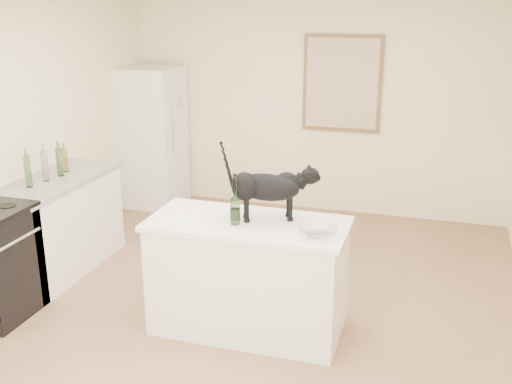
# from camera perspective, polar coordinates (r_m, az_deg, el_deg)

# --- Properties ---
(floor) EXTENTS (5.50, 5.50, 0.00)m
(floor) POSITION_cam_1_polar(r_m,az_deg,el_deg) (5.09, -1.14, -11.42)
(floor) COLOR #9B7052
(floor) RESTS_ON ground
(wall_back) EXTENTS (4.50, 0.00, 4.50)m
(wall_back) POSITION_cam_1_polar(r_m,az_deg,el_deg) (7.20, 5.70, 8.32)
(wall_back) COLOR #FDF1C4
(wall_back) RESTS_ON ground
(island_base) EXTENTS (1.44, 0.67, 0.86)m
(island_base) POSITION_cam_1_polar(r_m,az_deg,el_deg) (4.69, -0.77, -8.17)
(island_base) COLOR white
(island_base) RESTS_ON floor
(island_top) EXTENTS (1.50, 0.70, 0.04)m
(island_top) POSITION_cam_1_polar(r_m,az_deg,el_deg) (4.51, -0.79, -3.03)
(island_top) COLOR white
(island_top) RESTS_ON island_base
(left_cabinets) EXTENTS (0.60, 1.40, 0.86)m
(left_cabinets) POSITION_cam_1_polar(r_m,az_deg,el_deg) (5.98, -18.30, -3.19)
(left_cabinets) COLOR white
(left_cabinets) RESTS_ON floor
(left_countertop) EXTENTS (0.62, 1.44, 0.04)m
(left_countertop) POSITION_cam_1_polar(r_m,az_deg,el_deg) (5.84, -18.73, 0.93)
(left_countertop) COLOR gray
(left_countertop) RESTS_ON left_cabinets
(fridge) EXTENTS (0.68, 0.68, 1.70)m
(fridge) POSITION_cam_1_polar(r_m,az_deg,el_deg) (7.54, -9.76, 5.11)
(fridge) COLOR white
(fridge) RESTS_ON floor
(artwork_frame) EXTENTS (0.90, 0.03, 1.10)m
(artwork_frame) POSITION_cam_1_polar(r_m,az_deg,el_deg) (7.08, 8.13, 10.12)
(artwork_frame) COLOR brown
(artwork_frame) RESTS_ON wall_back
(artwork_canvas) EXTENTS (0.82, 0.00, 1.02)m
(artwork_canvas) POSITION_cam_1_polar(r_m,az_deg,el_deg) (7.06, 8.11, 10.10)
(artwork_canvas) COLOR beige
(artwork_canvas) RESTS_ON wall_back
(black_cat) EXTENTS (0.67, 0.42, 0.45)m
(black_cat) POSITION_cam_1_polar(r_m,az_deg,el_deg) (4.47, 1.01, 0.12)
(black_cat) COLOR black
(black_cat) RESTS_ON island_top
(wine_bottle) EXTENTS (0.07, 0.07, 0.34)m
(wine_bottle) POSITION_cam_1_polar(r_m,az_deg,el_deg) (4.39, -2.00, -0.99)
(wine_bottle) COLOR #2C5823
(wine_bottle) RESTS_ON island_top
(glass_bowl) EXTENTS (0.34, 0.34, 0.07)m
(glass_bowl) POSITION_cam_1_polar(r_m,az_deg,el_deg) (4.25, 5.84, -3.69)
(glass_bowl) COLOR white
(glass_bowl) RESTS_ON island_top
(fridge_paper) EXTENTS (0.02, 0.13, 0.17)m
(fridge_paper) POSITION_cam_1_polar(r_m,az_deg,el_deg) (7.38, -7.23, 8.50)
(fridge_paper) COLOR beige
(fridge_paper) RESTS_ON fridge
(counter_bottle_cluster) EXTENTS (0.12, 0.58, 0.28)m
(counter_bottle_cluster) POSITION_cam_1_polar(r_m,az_deg,el_deg) (5.81, -19.05, 2.40)
(counter_bottle_cluster) COLOR #194D1E
(counter_bottle_cluster) RESTS_ON left_countertop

